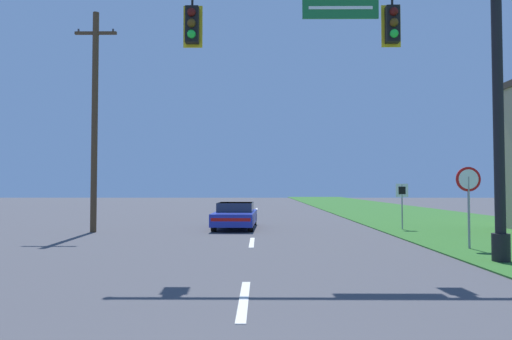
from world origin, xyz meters
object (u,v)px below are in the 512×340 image
(stop_sign, at_px, (468,189))
(route_sign_post, at_px, (402,196))
(signal_mast, at_px, (411,78))
(utility_pole_near, at_px, (95,118))
(car_ahead, at_px, (236,215))

(stop_sign, height_order, route_sign_post, stop_sign)
(signal_mast, distance_m, stop_sign, 4.55)
(utility_pole_near, bearing_deg, signal_mast, -35.08)
(route_sign_post, bearing_deg, signal_mast, -105.67)
(stop_sign, height_order, utility_pole_near, utility_pole_near)
(signal_mast, height_order, utility_pole_near, utility_pole_near)
(car_ahead, bearing_deg, route_sign_post, -6.61)
(signal_mast, distance_m, route_sign_post, 9.68)
(signal_mast, xyz_separation_m, car_ahead, (-5.04, 9.66, -4.14))
(utility_pole_near, bearing_deg, route_sign_post, 4.54)
(route_sign_post, bearing_deg, car_ahead, 173.39)
(stop_sign, distance_m, utility_pole_near, 14.84)
(signal_mast, xyz_separation_m, utility_pole_near, (-11.00, 7.72, 0.15))
(signal_mast, height_order, car_ahead, signal_mast)
(signal_mast, bearing_deg, car_ahead, 117.55)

